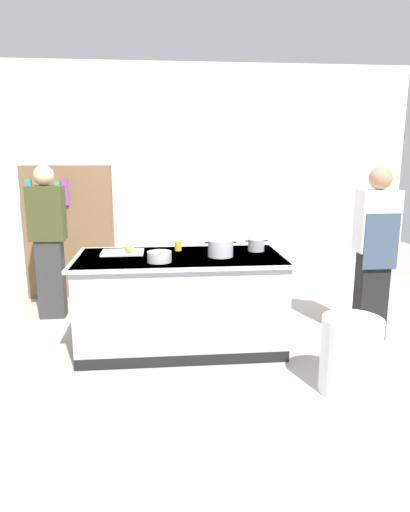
# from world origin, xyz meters

# --- Properties ---
(ground_plane) EXTENTS (10.00, 10.00, 0.00)m
(ground_plane) POSITION_xyz_m (0.00, 0.00, 0.00)
(ground_plane) COLOR #9E9991
(back_wall) EXTENTS (6.40, 0.12, 3.00)m
(back_wall) POSITION_xyz_m (0.00, 2.10, 1.50)
(back_wall) COLOR silver
(back_wall) RESTS_ON ground_plane
(counter_island) EXTENTS (1.98, 0.98, 0.90)m
(counter_island) POSITION_xyz_m (0.00, -0.00, 0.47)
(counter_island) COLOR #B7BABF
(counter_island) RESTS_ON ground_plane
(cutting_board) EXTENTS (0.40, 0.28, 0.02)m
(cutting_board) POSITION_xyz_m (-0.55, 0.16, 0.91)
(cutting_board) COLOR silver
(cutting_board) RESTS_ON counter_island
(onion) EXTENTS (0.09, 0.09, 0.09)m
(onion) POSITION_xyz_m (-0.49, 0.11, 0.97)
(onion) COLOR tan
(onion) RESTS_ON cutting_board
(stock_pot) EXTENTS (0.30, 0.23, 0.16)m
(stock_pot) POSITION_xyz_m (0.37, -0.05, 0.98)
(stock_pot) COLOR #B7BABF
(stock_pot) RESTS_ON counter_island
(sauce_pan) EXTENTS (0.23, 0.16, 0.12)m
(sauce_pan) POSITION_xyz_m (0.75, 0.16, 0.96)
(sauce_pan) COLOR #99999E
(sauce_pan) RESTS_ON counter_island
(mixing_bowl) EXTENTS (0.22, 0.22, 0.09)m
(mixing_bowl) POSITION_xyz_m (-0.20, -0.22, 0.95)
(mixing_bowl) COLOR #B7BABF
(mixing_bowl) RESTS_ON counter_island
(juice_cup) EXTENTS (0.07, 0.07, 0.10)m
(juice_cup) POSITION_xyz_m (-0.01, 0.25, 0.95)
(juice_cup) COLOR yellow
(juice_cup) RESTS_ON counter_island
(trash_bin) EXTENTS (0.46, 0.46, 0.61)m
(trash_bin) POSITION_xyz_m (1.27, -1.01, 0.30)
(trash_bin) COLOR white
(trash_bin) RESTS_ON ground_plane
(person_chef) EXTENTS (0.38, 0.25, 1.72)m
(person_chef) POSITION_xyz_m (1.91, 0.03, 0.91)
(person_chef) COLOR black
(person_chef) RESTS_ON ground_plane
(person_guest) EXTENTS (0.38, 0.24, 1.72)m
(person_guest) POSITION_xyz_m (-1.43, 0.96, 0.91)
(person_guest) COLOR #313131
(person_guest) RESTS_ON ground_plane
(bookshelf) EXTENTS (1.10, 0.31, 1.70)m
(bookshelf) POSITION_xyz_m (-1.36, 1.80, 0.85)
(bookshelf) COLOR brown
(bookshelf) RESTS_ON ground_plane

